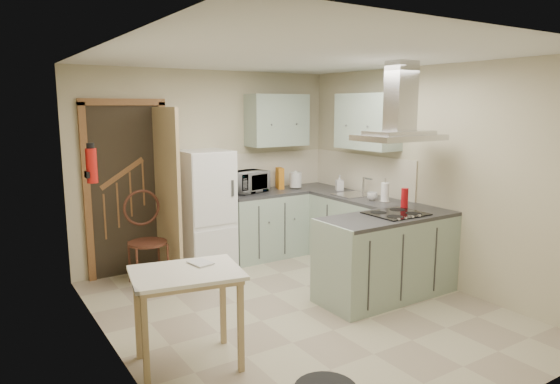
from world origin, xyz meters
TOP-DOWN VIEW (x-y plane):
  - floor at (0.00, 0.00)m, footprint 4.20×4.20m
  - ceiling at (0.00, 0.00)m, footprint 4.20×4.20m
  - back_wall at (0.00, 2.10)m, footprint 3.60×0.00m
  - left_wall at (-1.80, 0.00)m, footprint 0.00×4.20m
  - right_wall at (1.80, 0.00)m, footprint 0.00×4.20m
  - doorway at (-1.10, 2.07)m, footprint 1.10×0.12m
  - fridge at (-0.20, 1.80)m, footprint 0.60×0.60m
  - counter_back at (0.66, 1.80)m, footprint 1.08×0.60m
  - counter_right at (1.50, 1.12)m, footprint 0.60×1.95m
  - splashback at (0.96, 2.09)m, footprint 1.68×0.02m
  - wall_cabinet_back at (0.95, 1.93)m, footprint 0.85×0.35m
  - wall_cabinet_right at (1.62, 0.85)m, footprint 0.35×0.90m
  - peninsula at (1.02, -0.18)m, footprint 1.55×0.65m
  - hob at (1.12, -0.18)m, footprint 0.58×0.50m
  - extractor_hood at (1.12, -0.18)m, footprint 0.90×0.55m
  - sink at (1.50, 0.95)m, footprint 0.45×0.40m
  - fire_extinguisher at (-1.74, 0.90)m, footprint 0.10×0.10m
  - drop_leaf_table at (-1.36, -0.39)m, footprint 0.94×0.77m
  - bentwood_chair at (-1.04, 1.58)m, footprint 0.45×0.45m
  - microwave at (0.45, 1.88)m, footprint 0.59×0.47m
  - kettle at (1.17, 1.78)m, footprint 0.19×0.19m
  - cereal_box at (0.98, 1.90)m, footprint 0.14×0.21m
  - soap_bottle at (1.58, 1.32)m, footprint 0.13×0.13m
  - paper_towel at (1.51, 0.39)m, footprint 0.12×0.12m
  - cup at (1.46, 0.54)m, footprint 0.14×0.14m
  - red_bottle at (1.43, -0.01)m, footprint 0.08×0.08m
  - book at (-1.27, -0.30)m, footprint 0.18×0.22m

SIDE VIEW (x-z plane):
  - floor at x=0.00m, z-range 0.00..0.00m
  - drop_leaf_table at x=-1.36m, z-range 0.00..0.78m
  - counter_back at x=0.66m, z-range 0.00..0.90m
  - counter_right at x=1.50m, z-range 0.00..0.90m
  - peninsula at x=1.02m, z-range 0.00..0.90m
  - bentwood_chair at x=-1.04m, z-range 0.00..0.99m
  - fridge at x=-0.20m, z-range 0.00..1.50m
  - book at x=-1.27m, z-range 0.78..0.87m
  - sink at x=1.50m, z-range 0.90..0.91m
  - hob at x=1.12m, z-range 0.90..0.91m
  - cup at x=1.46m, z-range 0.90..1.00m
  - soap_bottle at x=1.58m, z-range 0.90..1.11m
  - red_bottle at x=1.43m, z-range 0.90..1.13m
  - paper_towel at x=1.51m, z-range 0.90..1.14m
  - kettle at x=1.17m, z-range 0.90..1.15m
  - microwave at x=0.45m, z-range 0.90..1.18m
  - cereal_box at x=0.98m, z-range 0.90..1.19m
  - doorway at x=-1.10m, z-range 0.00..2.10m
  - splashback at x=0.96m, z-range 0.90..1.40m
  - back_wall at x=0.00m, z-range -0.55..3.05m
  - left_wall at x=-1.80m, z-range -0.85..3.35m
  - right_wall at x=1.80m, z-range -0.85..3.35m
  - fire_extinguisher at x=-1.74m, z-range 1.34..1.66m
  - extractor_hood at x=1.12m, z-range 1.67..1.77m
  - wall_cabinet_back at x=0.95m, z-range 1.50..2.20m
  - wall_cabinet_right at x=1.62m, z-range 1.50..2.20m
  - ceiling at x=0.00m, z-range 2.50..2.50m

